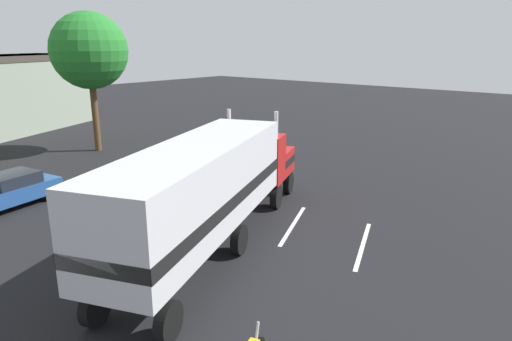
% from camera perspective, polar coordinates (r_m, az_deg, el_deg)
% --- Properties ---
extents(ground_plane, '(120.00, 120.00, 0.00)m').
position_cam_1_polar(ground_plane, '(22.15, -1.12, -3.76)').
color(ground_plane, black).
extents(lane_stripe_near, '(4.13, 1.81, 0.01)m').
position_cam_1_polar(lane_stripe_near, '(19.32, 4.63, -6.79)').
color(lane_stripe_near, silver).
rests_on(lane_stripe_near, ground_plane).
extents(lane_stripe_mid, '(4.18, 1.70, 0.01)m').
position_cam_1_polar(lane_stripe_mid, '(17.92, 13.16, -9.04)').
color(lane_stripe_mid, silver).
rests_on(lane_stripe_mid, ground_plane).
extents(semi_truck, '(14.05, 7.67, 4.50)m').
position_cam_1_polar(semi_truck, '(16.40, -5.68, -1.60)').
color(semi_truck, '#B21919').
rests_on(semi_truck, ground_plane).
extents(person_bystander, '(0.37, 0.48, 1.63)m').
position_cam_1_polar(person_bystander, '(17.07, -17.75, -7.43)').
color(person_bystander, '#2D3347').
rests_on(person_bystander, ground_plane).
extents(parked_car, '(4.66, 2.60, 1.57)m').
position_cam_1_polar(parked_car, '(23.94, -28.28, -2.16)').
color(parked_car, '#234C8C').
rests_on(parked_car, ground_plane).
extents(tree_left, '(5.11, 5.11, 9.39)m').
position_cam_1_polar(tree_left, '(33.43, -20.07, 13.81)').
color(tree_left, brown).
rests_on(tree_left, ground_plane).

